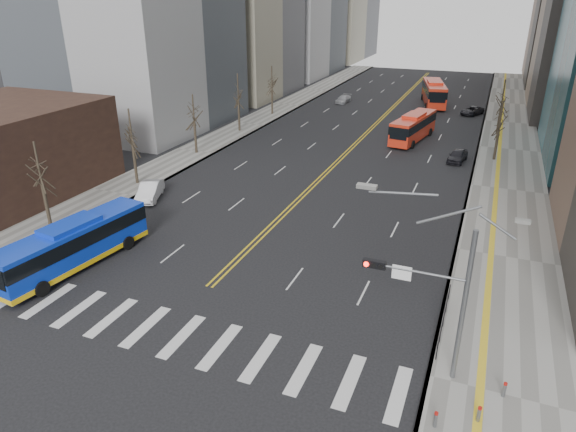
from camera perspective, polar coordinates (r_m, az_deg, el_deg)
The scene contains 16 objects.
ground at distance 29.87m, azimuth -13.66°, elevation -12.35°, with size 220.00×220.00×0.00m, color black.
sidewalk_right at distance 66.45m, azimuth 23.30°, elevation 6.81°, with size 7.00×130.00×0.15m, color slate.
sidewalk_left at distance 73.54m, azimuth -4.33°, elevation 10.16°, with size 5.00×130.00×0.15m, color slate.
crosswalk at distance 29.87m, azimuth -13.66°, elevation -12.34°, with size 26.70×4.00×0.01m.
centerline at distance 77.61m, azimuth 10.25°, elevation 10.52°, with size 0.55×100.00×0.01m.
signal_mast at distance 24.55m, azimuth 15.81°, elevation -7.63°, with size 5.37×0.37×9.39m.
pedestrian_railing at distance 30.05m, azimuth 16.96°, elevation -10.61°, with size 0.06×6.06×1.02m.
bollards at distance 25.31m, azimuth 19.94°, elevation -19.34°, with size 2.87×3.17×0.78m.
street_trees at distance 59.44m, azimuth -0.69°, elevation 11.71°, with size 35.20×47.20×7.60m.
blue_bus at distance 37.30m, azimuth -22.73°, elevation -2.86°, with size 3.81×11.44×3.29m.
red_bus_near at distance 66.51m, azimuth 13.75°, elevation 9.71°, with size 4.22×10.93×3.40m.
red_bus_far at distance 89.62m, azimuth 15.91°, elevation 13.16°, with size 5.45×12.60×3.87m.
car_white at distance 47.83m, azimuth -15.10°, elevation 2.71°, with size 1.61×4.63×1.53m, color white.
car_dark_mid at distance 59.62m, azimuth 18.33°, elevation 6.38°, with size 1.62×4.03×1.37m, color black.
car_silver at distance 88.76m, azimuth 6.18°, elevation 12.80°, with size 1.72×4.22×1.22m, color #A0A1A5.
car_dark_far at distance 84.03m, azimuth 19.77°, elevation 10.95°, with size 2.05×4.45×1.24m, color black.
Camera 1 is at (15.10, -19.14, 17.27)m, focal length 32.00 mm.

